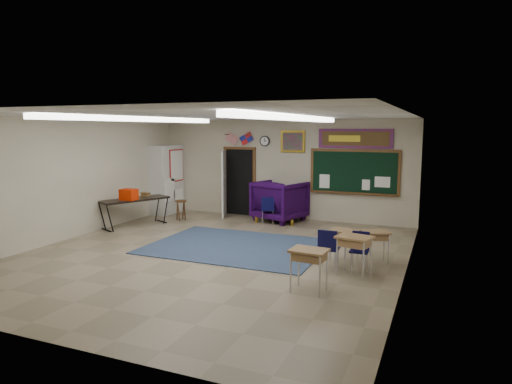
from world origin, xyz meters
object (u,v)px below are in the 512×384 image
at_px(student_desk_front_left, 344,244).
at_px(folding_table, 135,211).
at_px(wingback_armchair, 280,201).
at_px(wooden_stool, 181,210).
at_px(student_desk_front_right, 375,245).

bearing_deg(student_desk_front_left, folding_table, 179.81).
distance_m(wingback_armchair, folding_table, 4.20).
bearing_deg(wooden_stool, folding_table, -120.46).
relative_size(student_desk_front_left, folding_table, 0.33).
height_order(wingback_armchair, student_desk_front_left, wingback_armchair).
xyz_separation_m(student_desk_front_right, wooden_stool, (-6.01, 2.21, -0.06)).
bearing_deg(wooden_stool, student_desk_front_left, -23.81).
distance_m(student_desk_front_right, folding_table, 6.81).
bearing_deg(folding_table, wingback_armchair, 58.31).
xyz_separation_m(student_desk_front_left, wooden_stool, (-5.40, 2.38, -0.06)).
distance_m(wingback_armchair, student_desk_front_right, 4.62).
height_order(student_desk_front_left, wooden_stool, student_desk_front_left).
relative_size(wingback_armchair, folding_table, 0.66).
distance_m(student_desk_front_right, wooden_stool, 6.40).
bearing_deg(student_desk_front_right, student_desk_front_left, 172.60).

